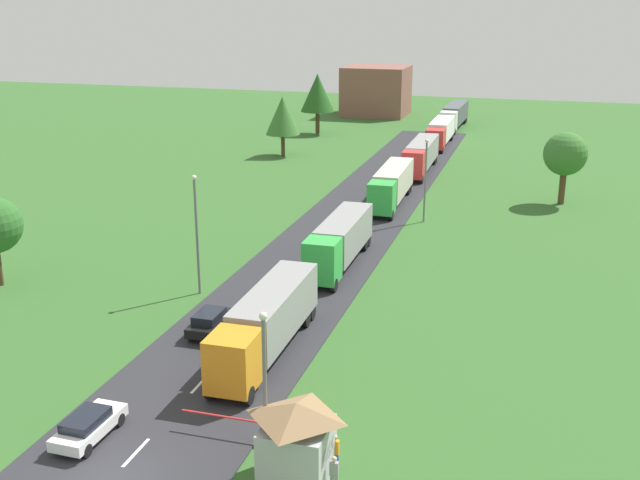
% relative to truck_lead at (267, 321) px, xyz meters
% --- Properties ---
extents(ground_plane, '(280.00, 280.00, 0.00)m').
position_rel_truck_lead_xyz_m(ground_plane, '(-2.23, -13.61, -2.15)').
color(ground_plane, '#336028').
extents(road, '(10.00, 140.00, 0.06)m').
position_rel_truck_lead_xyz_m(road, '(-2.23, 10.89, -2.12)').
color(road, '#2B2B30').
rests_on(road, ground).
extents(lane_marking_centre, '(0.16, 118.68, 0.01)m').
position_rel_truck_lead_xyz_m(lane_marking_centre, '(-2.23, 6.40, -2.09)').
color(lane_marking_centre, white).
rests_on(lane_marking_centre, road).
extents(truck_lead, '(2.62, 12.84, 3.63)m').
position_rel_truck_lead_xyz_m(truck_lead, '(0.00, 0.00, 0.00)').
color(truck_lead, orange).
rests_on(truck_lead, road).
extents(truck_second, '(2.58, 12.30, 3.59)m').
position_rel_truck_lead_xyz_m(truck_second, '(-0.02, 16.30, -0.01)').
color(truck_second, green).
rests_on(truck_second, road).
extents(truck_third, '(2.80, 12.98, 3.59)m').
position_rel_truck_lead_xyz_m(truck_third, '(0.09, 35.89, -0.01)').
color(truck_third, green).
rests_on(truck_third, road).
extents(truck_fourth, '(2.68, 13.67, 3.55)m').
position_rel_truck_lead_xyz_m(truck_fourth, '(0.41, 51.94, -0.02)').
color(truck_fourth, red).
rests_on(truck_fourth, road).
extents(truck_fifth, '(2.55, 12.56, 3.44)m').
position_rel_truck_lead_xyz_m(truck_fifth, '(0.24, 69.75, -0.11)').
color(truck_fifth, red).
rests_on(truck_fifth, road).
extents(truck_sixth, '(2.82, 14.64, 3.64)m').
position_rel_truck_lead_xyz_m(truck_sixth, '(0.21, 85.87, 0.01)').
color(truck_sixth, white).
rests_on(truck_sixth, road).
extents(car_lead, '(1.80, 4.17, 1.33)m').
position_rel_truck_lead_xyz_m(car_lead, '(-4.95, -11.03, -1.38)').
color(car_lead, white).
rests_on(car_lead, road).
extents(car_second, '(1.77, 4.03, 1.46)m').
position_rel_truck_lead_xyz_m(car_second, '(-4.45, 1.76, -1.33)').
color(car_second, black).
rests_on(car_second, road).
extents(guard_booth, '(3.24, 3.23, 3.82)m').
position_rel_truck_lead_xyz_m(guard_booth, '(5.55, -11.33, -0.25)').
color(guard_booth, '#B2B2B7').
rests_on(guard_booth, ground).
extents(barrier_gate, '(4.64, 0.28, 1.05)m').
position_rel_truck_lead_xyz_m(barrier_gate, '(2.58, -8.83, -1.46)').
color(barrier_gate, orange).
rests_on(barrier_gate, ground).
extents(person_lead, '(0.38, 0.24, 1.80)m').
position_rel_truck_lead_xyz_m(person_lead, '(3.90, -7.89, -1.20)').
color(person_lead, gray).
rests_on(person_lead, ground).
extents(person_second, '(0.38, 0.24, 1.82)m').
position_rel_truck_lead_xyz_m(person_second, '(6.92, -10.13, -1.19)').
color(person_second, blue).
rests_on(person_second, ground).
extents(person_third, '(0.38, 0.23, 1.74)m').
position_rel_truck_lead_xyz_m(person_third, '(7.31, -11.62, -1.24)').
color(person_third, gray).
rests_on(person_third, ground).
extents(lamppost_lead, '(0.36, 0.36, 7.61)m').
position_rel_truck_lead_xyz_m(lamppost_lead, '(4.01, -10.94, 2.12)').
color(lamppost_lead, slate).
rests_on(lamppost_lead, ground).
extents(lamppost_second, '(0.36, 0.36, 8.60)m').
position_rel_truck_lead_xyz_m(lamppost_second, '(-8.05, 7.84, 2.63)').
color(lamppost_second, slate).
rests_on(lamppost_second, ground).
extents(lamppost_third, '(0.36, 0.36, 7.83)m').
position_rel_truck_lead_xyz_m(lamppost_third, '(4.28, 30.57, 2.23)').
color(lamppost_third, slate).
rests_on(lamppost_third, ground).
extents(tree_oak, '(4.36, 4.36, 7.35)m').
position_rel_truck_lead_xyz_m(tree_oak, '(16.64, 41.11, 2.96)').
color(tree_oak, '#513823').
rests_on(tree_oak, ground).
extents(tree_maple, '(5.15, 5.15, 9.15)m').
position_rel_truck_lead_xyz_m(tree_maple, '(-19.28, 74.30, 4.12)').
color(tree_maple, '#513823').
rests_on(tree_maple, ground).
extents(tree_elm, '(4.51, 4.51, 7.83)m').
position_rel_truck_lead_xyz_m(tree_elm, '(-18.76, 56.69, 3.17)').
color(tree_elm, '#513823').
rests_on(tree_elm, ground).
extents(distant_building, '(11.01, 10.43, 8.52)m').
position_rel_truck_lead_xyz_m(distant_building, '(-15.12, 96.78, 2.11)').
color(distant_building, brown).
rests_on(distant_building, ground).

